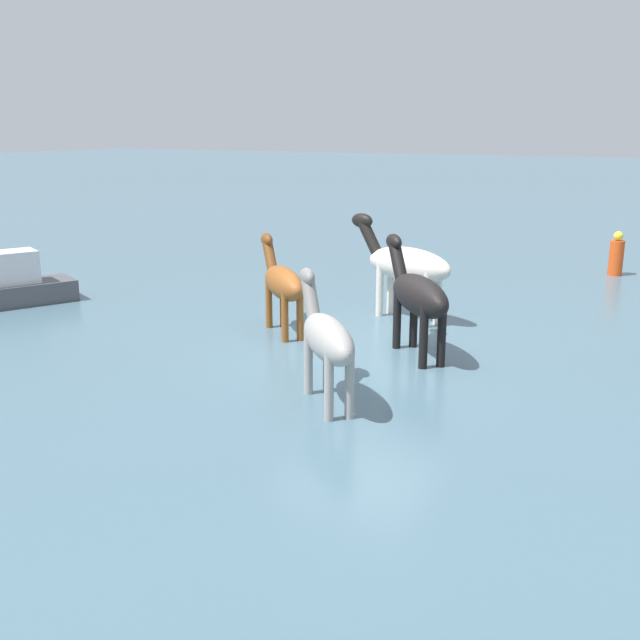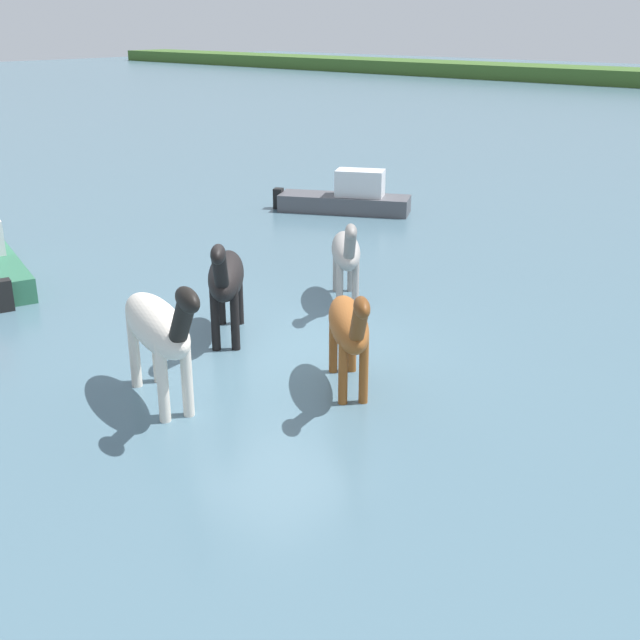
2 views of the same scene
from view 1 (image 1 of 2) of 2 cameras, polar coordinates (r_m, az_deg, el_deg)
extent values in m
plane|color=#476675|center=(12.67, 3.21, -2.39)|extent=(178.12, 178.12, 0.00)
ellipsoid|color=black|center=(12.15, 7.73, 1.90)|extent=(1.73, 1.76, 0.64)
cylinder|color=black|center=(12.73, 6.00, 0.10)|extent=(0.14, 0.14, 1.05)
cylinder|color=black|center=(12.84, 7.28, 0.20)|extent=(0.14, 0.14, 1.05)
cylinder|color=black|center=(11.71, 8.04, -1.26)|extent=(0.14, 0.14, 1.05)
cylinder|color=black|center=(11.84, 9.41, -1.15)|extent=(0.14, 0.14, 1.05)
cylinder|color=black|center=(12.99, 6.04, 4.66)|extent=(0.57, 0.57, 0.70)
ellipsoid|color=black|center=(13.12, 5.75, 6.05)|extent=(0.52, 0.53, 0.28)
ellipsoid|color=brown|center=(13.47, -2.84, 2.88)|extent=(1.64, 1.54, 0.59)
cylinder|color=brown|center=(14.03, -3.98, 1.33)|extent=(0.13, 0.13, 0.96)
cylinder|color=brown|center=(14.10, -2.88, 1.42)|extent=(0.13, 0.13, 0.96)
cylinder|color=brown|center=(13.06, -2.74, 0.33)|extent=(0.13, 0.13, 0.96)
cylinder|color=brown|center=(13.14, -1.56, 0.43)|extent=(0.13, 0.13, 0.96)
cylinder|color=brown|center=(14.27, -3.93, 5.09)|extent=(0.53, 0.51, 0.64)
ellipsoid|color=brown|center=(14.41, -4.15, 6.23)|extent=(0.49, 0.47, 0.26)
ellipsoid|color=#9E9993|center=(9.93, 0.63, -1.46)|extent=(1.58, 1.60, 0.58)
cylinder|color=#9E9993|center=(10.51, -0.91, -3.26)|extent=(0.13, 0.13, 0.96)
cylinder|color=#9E9993|center=(10.58, 0.57, -3.13)|extent=(0.13, 0.13, 0.96)
cylinder|color=#9E9993|center=(9.56, 0.70, -5.12)|extent=(0.13, 0.13, 0.96)
cylinder|color=#9E9993|center=(9.64, 2.30, -4.96)|extent=(0.13, 0.13, 0.96)
cylinder|color=slate|center=(10.69, -0.75, 1.82)|extent=(0.51, 0.52, 0.64)
ellipsoid|color=slate|center=(10.81, -1.00, 3.38)|extent=(0.47, 0.48, 0.26)
ellipsoid|color=silver|center=(14.52, 6.90, 4.28)|extent=(2.10, 1.21, 0.68)
cylinder|color=silver|center=(14.90, 4.65, 2.42)|extent=(0.15, 0.15, 1.12)
cylinder|color=silver|center=(15.14, 5.49, 2.60)|extent=(0.15, 0.15, 1.12)
cylinder|color=silver|center=(14.14, 8.27, 1.63)|extent=(0.15, 0.15, 1.12)
cylinder|color=silver|center=(14.39, 9.09, 1.83)|extent=(0.15, 0.15, 1.12)
cylinder|color=black|center=(15.16, 3.85, 6.48)|extent=(0.66, 0.42, 0.74)
ellipsoid|color=black|center=(15.26, 3.28, 7.70)|extent=(0.60, 0.40, 0.30)
cube|color=silver|center=(17.10, -23.28, 3.72)|extent=(1.22, 1.50, 0.70)
cylinder|color=#E54C19|center=(20.50, 21.97, 4.48)|extent=(0.36, 0.36, 0.90)
sphere|color=yellow|center=(20.41, 22.13, 6.05)|extent=(0.24, 0.24, 0.24)
camera|label=2|loc=(23.36, -6.76, 17.59)|focal=44.20mm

